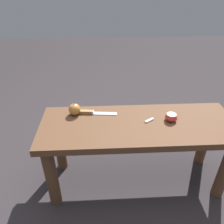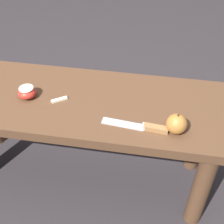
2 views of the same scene
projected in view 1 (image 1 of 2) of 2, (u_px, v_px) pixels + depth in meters
The scene contains 6 objects.
ground_plane at pixel (134, 179), 1.53m from camera, with size 8.00×8.00×0.00m, color #2D282B.
wooden_bench at pixel (138, 136), 1.32m from camera, with size 1.15×0.42×0.48m.
knife at pixel (92, 112), 1.35m from camera, with size 0.24×0.05×0.02m.
apple_whole at pixel (75, 109), 1.33m from camera, with size 0.07×0.07×0.08m.
apple_cut at pixel (171, 117), 1.28m from camera, with size 0.07×0.07×0.04m.
apple_slice_near_knife at pixel (149, 120), 1.29m from camera, with size 0.06×0.05×0.01m.
Camera 1 is at (-0.21, -1.03, 1.22)m, focal length 35.00 mm.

